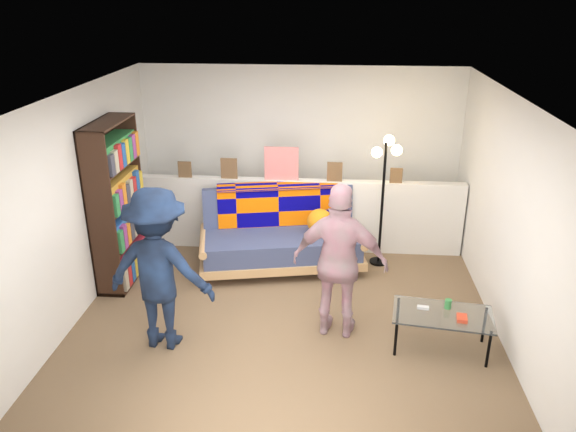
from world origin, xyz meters
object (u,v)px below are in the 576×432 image
object	(u,v)px
floor_lamp	(385,175)
person_left	(159,269)
futon_sofa	(282,236)
coffee_table	(443,316)
bookshelf	(117,209)
person_right	(340,262)

from	to	relation	value
floor_lamp	person_left	xyz separation A→B (m)	(-2.31, -2.01, -0.37)
futon_sofa	coffee_table	bearing A→B (deg)	-44.16
futon_sofa	bookshelf	distance (m)	2.06
person_right	coffee_table	bearing A→B (deg)	178.10
coffee_table	futon_sofa	bearing A→B (deg)	135.84
floor_lamp	person_right	xyz separation A→B (m)	(-0.55, -1.68, -0.38)
coffee_table	floor_lamp	bearing A→B (deg)	104.12
futon_sofa	person_left	xyz separation A→B (m)	(-1.03, -1.82, 0.42)
person_left	person_right	size ratio (longest dim) A/B	1.02
coffee_table	person_right	world-z (taller)	person_right
bookshelf	coffee_table	bearing A→B (deg)	-17.98
floor_lamp	person_left	distance (m)	3.08
futon_sofa	person_left	distance (m)	2.13
floor_lamp	person_right	distance (m)	1.81
floor_lamp	bookshelf	bearing A→B (deg)	-167.80
bookshelf	futon_sofa	bearing A→B (deg)	14.72
futon_sofa	bookshelf	bearing A→B (deg)	-165.28
person_right	bookshelf	bearing A→B (deg)	-11.01
coffee_table	floor_lamp	xyz separation A→B (m)	(-0.48, 1.89, 0.82)
floor_lamp	person_left	world-z (taller)	floor_lamp
bookshelf	floor_lamp	world-z (taller)	bookshelf
person_left	coffee_table	bearing A→B (deg)	-170.86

